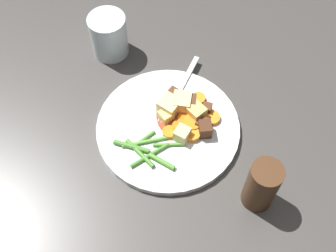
{
  "coord_description": "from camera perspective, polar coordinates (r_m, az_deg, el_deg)",
  "views": [
    {
      "loc": [
        -0.24,
        -0.34,
        0.68
      ],
      "look_at": [
        0.0,
        0.0,
        0.01
      ],
      "focal_mm": 45.37,
      "sensor_mm": 36.0,
      "label": 1
    }
  ],
  "objects": [
    {
      "name": "potato_chunk_2",
      "position": [
        0.79,
        3.71,
        1.93
      ],
      "size": [
        0.03,
        0.04,
        0.03
      ],
      "primitive_type": "cube",
      "rotation": [
        0.0,
        0.0,
        3.25
      ],
      "color": "#DBBC6B",
      "rests_on": "dinner_plate"
    },
    {
      "name": "potato_chunk_3",
      "position": [
        0.76,
        1.92,
        -1.1
      ],
      "size": [
        0.03,
        0.03,
        0.03
      ],
      "primitive_type": "cube",
      "rotation": [
        0.0,
        0.0,
        5.15
      ],
      "color": "#EAD68C",
      "rests_on": "dinner_plate"
    },
    {
      "name": "pepper_mill",
      "position": [
        0.7,
        12.46,
        -7.81
      ],
      "size": [
        0.05,
        0.05,
        0.11
      ],
      "primitive_type": "cylinder",
      "color": "#4C2D19",
      "rests_on": "ground_plane"
    },
    {
      "name": "carrot_slice_0",
      "position": [
        0.78,
        3.3,
        0.4
      ],
      "size": [
        0.04,
        0.04,
        0.01
      ],
      "primitive_type": "cylinder",
      "rotation": [
        0.0,
        0.0,
        3.04
      ],
      "color": "orange",
      "rests_on": "dinner_plate"
    },
    {
      "name": "green_bean_6",
      "position": [
        0.77,
        -3.39,
        -1.83
      ],
      "size": [
        0.05,
        0.01,
        0.01
      ],
      "primitive_type": "cylinder",
      "rotation": [
        0.0,
        1.57,
        6.38
      ],
      "color": "#4C8E33",
      "rests_on": "dinner_plate"
    },
    {
      "name": "stew_sauce",
      "position": [
        0.79,
        2.42,
        1.23
      ],
      "size": [
        0.11,
        0.11,
        0.0
      ],
      "primitive_type": "cylinder",
      "color": "#93381E",
      "rests_on": "dinner_plate"
    },
    {
      "name": "water_glass",
      "position": [
        0.89,
        -7.98,
        11.97
      ],
      "size": [
        0.08,
        0.08,
        0.09
      ],
      "primitive_type": "cylinder",
      "color": "silver",
      "rests_on": "ground_plane"
    },
    {
      "name": "meat_chunk_3",
      "position": [
        0.78,
        4.62,
        0.34
      ],
      "size": [
        0.03,
        0.03,
        0.02
      ],
      "primitive_type": "cube",
      "rotation": [
        0.0,
        0.0,
        0.6
      ],
      "color": "#56331E",
      "rests_on": "dinner_plate"
    },
    {
      "name": "potato_chunk_4",
      "position": [
        0.78,
        -0.27,
        1.39
      ],
      "size": [
        0.02,
        0.02,
        0.02
      ],
      "primitive_type": "cube",
      "rotation": [
        0.0,
        0.0,
        0.03
      ],
      "color": "#DBBC6B",
      "rests_on": "dinner_plate"
    },
    {
      "name": "meat_chunk_0",
      "position": [
        0.81,
        0.69,
        4.03
      ],
      "size": [
        0.03,
        0.03,
        0.02
      ],
      "primitive_type": "cube",
      "rotation": [
        0.0,
        0.0,
        1.89
      ],
      "color": "#56331E",
      "rests_on": "dinner_plate"
    },
    {
      "name": "green_bean_5",
      "position": [
        0.75,
        -2.47,
        -3.95
      ],
      "size": [
        0.08,
        0.01,
        0.01
      ],
      "primitive_type": "cylinder",
      "rotation": [
        0.0,
        1.57,
        6.27
      ],
      "color": "#4C8E33",
      "rests_on": "dinner_plate"
    },
    {
      "name": "green_bean_2",
      "position": [
        0.74,
        -0.84,
        -4.79
      ],
      "size": [
        0.03,
        0.05,
        0.01
      ],
      "primitive_type": "cylinder",
      "rotation": [
        0.0,
        1.57,
        5.12
      ],
      "color": "#599E38",
      "rests_on": "dinner_plate"
    },
    {
      "name": "carrot_slice_2",
      "position": [
        0.77,
        0.18,
        -0.85
      ],
      "size": [
        0.03,
        0.03,
        0.01
      ],
      "primitive_type": "cylinder",
      "rotation": [
        0.0,
        0.0,
        2.75
      ],
      "color": "orange",
      "rests_on": "dinner_plate"
    },
    {
      "name": "green_bean_4",
      "position": [
        0.76,
        -4.92,
        -2.79
      ],
      "size": [
        0.05,
        0.06,
        0.01
      ],
      "primitive_type": "cylinder",
      "rotation": [
        0.0,
        1.57,
        5.37
      ],
      "color": "#4C8E33",
      "rests_on": "dinner_plate"
    },
    {
      "name": "carrot_slice_6",
      "position": [
        0.77,
        3.15,
        -0.94
      ],
      "size": [
        0.04,
        0.04,
        0.01
      ],
      "primitive_type": "cylinder",
      "rotation": [
        0.0,
        0.0,
        2.99
      ],
      "color": "orange",
      "rests_on": "dinner_plate"
    },
    {
      "name": "carrot_slice_1",
      "position": [
        0.79,
        2.29,
        0.92
      ],
      "size": [
        0.04,
        0.04,
        0.01
      ],
      "primitive_type": "cylinder",
      "rotation": [
        0.0,
        0.0,
        1.05
      ],
      "color": "orange",
      "rests_on": "dinner_plate"
    },
    {
      "name": "fork",
      "position": [
        0.83,
        1.53,
        4.73
      ],
      "size": [
        0.16,
        0.1,
        0.0
      ],
      "color": "silver",
      "rests_on": "dinner_plate"
    },
    {
      "name": "green_bean_3",
      "position": [
        0.76,
        -3.1,
        -2.14
      ],
      "size": [
        0.08,
        0.04,
        0.01
      ],
      "primitive_type": "cylinder",
      "rotation": [
        0.0,
        1.57,
        5.89
      ],
      "color": "#66AD42",
      "rests_on": "dinner_plate"
    },
    {
      "name": "meat_chunk_1",
      "position": [
        0.77,
        5.0,
        -0.4
      ],
      "size": [
        0.03,
        0.03,
        0.03
      ],
      "primitive_type": "cube",
      "rotation": [
        0.0,
        0.0,
        2.63
      ],
      "color": "#4C2B19",
      "rests_on": "dinner_plate"
    },
    {
      "name": "green_bean_0",
      "position": [
        0.76,
        0.12,
        -2.51
      ],
      "size": [
        0.05,
        0.04,
        0.01
      ],
      "primitive_type": "cylinder",
      "rotation": [
        0.0,
        1.57,
        5.71
      ],
      "color": "#599E38",
      "rests_on": "dinner_plate"
    },
    {
      "name": "green_bean_1",
      "position": [
        0.75,
        -3.79,
        -3.66
      ],
      "size": [
        0.02,
        0.07,
        0.01
      ],
      "primitive_type": "cylinder",
      "rotation": [
        0.0,
        1.57,
        4.85
      ],
      "color": "#4C8E33",
      "rests_on": "dinner_plate"
    },
    {
      "name": "potato_chunk_0",
      "position": [
        0.79,
        1.87,
        3.15
      ],
      "size": [
        0.05,
        0.05,
        0.03
      ],
      "primitive_type": "cube",
      "rotation": [
        0.0,
        0.0,
        3.94
      ],
      "color": "#EAD68C",
      "rests_on": "dinner_plate"
    },
    {
      "name": "carrot_slice_5",
      "position": [
        0.78,
        1.52,
        -0.16
      ],
      "size": [
        0.03,
        0.03,
        0.01
      ],
      "primitive_type": "cylinder",
      "rotation": [
        0.0,
        0.0,
        4.85
      ],
      "color": "orange",
      "rests_on": "dinner_plate"
    },
    {
      "name": "dinner_plate",
      "position": [
        0.79,
        0.0,
        -0.26
      ],
      "size": [
        0.27,
        0.27,
        0.01
      ],
      "primitive_type": "cylinder",
      "color": "white",
      "rests_on": "ground_plane"
    },
    {
      "name": "meat_chunk_4",
      "position": [
        0.8,
        2.89,
        3.16
      ],
      "size": [
        0.03,
        0.03,
        0.03
      ],
      "primitive_type": "cube",
      "rotation": [
        0.0,
        0.0,
        3.97
      ],
      "color": "#56331E",
      "rests_on": "dinner_plate"
    },
    {
      "name": "carrot_slice_4",
      "position": [
        0.79,
        5.9,
        1.11
      ],
      "size": [
        0.04,
        0.04,
        0.01
      ],
      "primitive_type": "cylinder",
      "rotation": [
        0.0,
        0.0,
        3.59
      ],
      "color": "orange",
      "rests_on": "dinner_plate"
    },
    {
      "name": "ground_plane",
      "position": [
        0.8,
        0.0,
        -0.52
      ],
      "size": [
        3.0,
        3.0,
        0.0
      ],
      "primitive_type": "plane",
      "color": "#423F3D"
    },
    {
      "name": "carrot_slice_3",
      "position": [
        0.82,
        4.1,
        3.7
      ],
      "size": [
        0.03,
        0.03,
        0.01
      ],
      "primitive_type": "cylinder",
      "rotation": [
        0.0,
        0.0,
        6.18
      ],
      "color": "orange",
      "rests_on": "dinner_plate"
    },
    {
      "name": "potato_chunk_1",
      "position": [
        0.79,
        0.2,
        2.7
      ],
      "size": [
        0.05,
        0.05,
        0.03
      ],
      "primitive_type": "cube",
      "rotation": [
        0.0,
        0.0,
        1.91
      ],
      "color": "#EAD68C",
      "rests_on": "dinner_plate"
    },
    {
      "name": "meat_chunk_2",
      "position": [
        0.8,
        5.24,
        2.35
      ],
      "size": [
        0.02,
        0.02,
        0.02
      ],
      "primitive_type": "cube",
      "rotation": [
        0.0,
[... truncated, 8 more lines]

